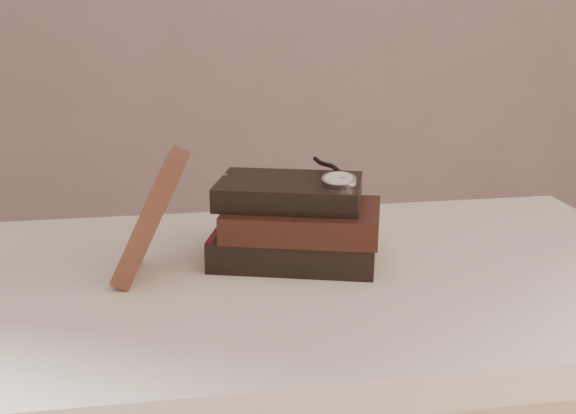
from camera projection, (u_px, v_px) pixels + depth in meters
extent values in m
cube|color=white|center=(309.00, 286.00, 1.03)|extent=(1.00, 0.60, 0.04)
cube|color=white|center=(308.00, 327.00, 1.05)|extent=(0.88, 0.49, 0.08)
cylinder|color=white|center=(519.00, 409.00, 1.45)|extent=(0.05, 0.05, 0.71)
cube|color=black|center=(295.00, 245.00, 1.07)|extent=(0.25, 0.21, 0.04)
cube|color=beige|center=(297.00, 245.00, 1.07)|extent=(0.24, 0.19, 0.03)
cube|color=gold|center=(222.00, 236.00, 1.10)|extent=(0.01, 0.01, 0.04)
cube|color=maroon|center=(220.00, 242.00, 1.08)|extent=(0.05, 0.13, 0.04)
cube|color=black|center=(303.00, 220.00, 1.05)|extent=(0.24, 0.20, 0.04)
cube|color=beige|center=(305.00, 220.00, 1.05)|extent=(0.23, 0.18, 0.03)
cube|color=gold|center=(233.00, 212.00, 1.08)|extent=(0.01, 0.01, 0.04)
cube|color=black|center=(289.00, 192.00, 1.06)|extent=(0.22, 0.18, 0.03)
cube|color=beige|center=(291.00, 192.00, 1.06)|extent=(0.21, 0.17, 0.02)
cube|color=gold|center=(225.00, 186.00, 1.09)|extent=(0.01, 0.01, 0.03)
cube|color=#412219|center=(152.00, 216.00, 0.99)|extent=(0.11, 0.12, 0.16)
cylinder|color=silver|center=(339.00, 181.00, 1.02)|extent=(0.06, 0.06, 0.02)
cylinder|color=white|center=(339.00, 178.00, 1.02)|extent=(0.05, 0.05, 0.01)
torus|color=silver|center=(339.00, 179.00, 1.02)|extent=(0.05, 0.05, 0.01)
cylinder|color=silver|center=(340.00, 177.00, 1.05)|extent=(0.01, 0.01, 0.01)
cube|color=black|center=(339.00, 177.00, 1.03)|extent=(0.00, 0.01, 0.00)
cube|color=black|center=(342.00, 178.00, 1.02)|extent=(0.01, 0.00, 0.00)
sphere|color=black|center=(339.00, 172.00, 1.05)|extent=(0.01, 0.01, 0.01)
sphere|color=black|center=(336.00, 169.00, 1.06)|extent=(0.01, 0.01, 0.01)
sphere|color=black|center=(334.00, 167.00, 1.07)|extent=(0.01, 0.01, 0.01)
sphere|color=black|center=(332.00, 166.00, 1.08)|extent=(0.01, 0.01, 0.01)
sphere|color=black|center=(329.00, 165.00, 1.08)|extent=(0.01, 0.01, 0.01)
sphere|color=black|center=(327.00, 165.00, 1.09)|extent=(0.01, 0.01, 0.01)
sphere|color=black|center=(324.00, 164.00, 1.10)|extent=(0.01, 0.01, 0.01)
sphere|color=black|center=(322.00, 163.00, 1.11)|extent=(0.01, 0.01, 0.01)
sphere|color=black|center=(320.00, 162.00, 1.12)|extent=(0.01, 0.01, 0.01)
sphere|color=black|center=(318.00, 161.00, 1.12)|extent=(0.01, 0.01, 0.01)
sphere|color=black|center=(315.00, 159.00, 1.13)|extent=(0.01, 0.01, 0.01)
torus|color=silver|center=(232.00, 199.00, 1.13)|extent=(0.05, 0.03, 0.04)
torus|color=silver|center=(264.00, 200.00, 1.13)|extent=(0.05, 0.03, 0.04)
cylinder|color=silver|center=(248.00, 198.00, 1.13)|extent=(0.01, 0.01, 0.00)
cylinder|color=silver|center=(226.00, 193.00, 1.19)|extent=(0.03, 0.10, 0.02)
cylinder|color=silver|center=(283.00, 195.00, 1.18)|extent=(0.03, 0.10, 0.02)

